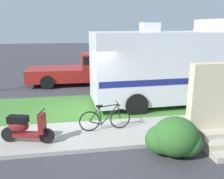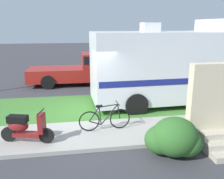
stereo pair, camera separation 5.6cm
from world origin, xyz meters
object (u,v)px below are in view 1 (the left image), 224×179
Objects in this scene: pickup_truck_near at (88,68)px; bottle_green at (223,127)px; scooter at (25,127)px; bottle_spare at (220,122)px; bicycle at (105,119)px; motorhome_rv at (173,65)px.

bottle_green is (3.76, -7.62, -0.73)m from pickup_truck_near.
scooter is 6.70× the size of bottle_spare.
bottle_green is (6.09, -0.22, -0.35)m from scooter.
bicycle is 6.24× the size of bottle_green.
bicycle is 3.91m from bottle_spare.
bottle_green is at bearing -111.80° from bottle_spare.
motorhome_rv reaches higher than bottle_green.
motorhome_rv is 1.20× the size of pickup_truck_near.
pickup_truck_near reaches higher than bottle_green.
scooter is (-5.68, -3.01, -1.16)m from motorhome_rv.
motorhome_rv reaches higher than scooter.
scooter is 7.77m from pickup_truck_near.
pickup_truck_near is at bearing 127.33° from motorhome_rv.
bottle_spare is at bearing -78.45° from motorhome_rv.
bicycle is at bearing 11.25° from scooter.
bottle_spare is at bearing -61.42° from pickup_truck_near.
bicycle reaches higher than bottle_green.
bicycle is at bearing -89.67° from pickup_truck_near.
scooter is at bearing -168.75° from bicycle.
pickup_truck_near is at bearing 118.58° from bottle_spare.
bicycle is 3.79m from bottle_green.
bottle_spare is at bearing -4.03° from bicycle.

